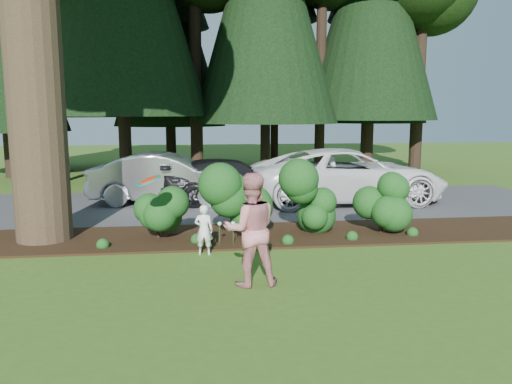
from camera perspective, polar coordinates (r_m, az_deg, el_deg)
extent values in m
plane|color=#395B1A|center=(8.96, 0.56, -10.13)|extent=(80.00, 80.00, 0.00)
cube|color=black|center=(12.05, -1.51, -4.99)|extent=(16.00, 2.50, 0.05)
cube|color=#38383A|center=(16.19, -2.97, -1.43)|extent=(22.00, 6.00, 0.03)
sphere|color=#164A18|center=(11.84, -11.18, -2.26)|extent=(1.08, 1.08, 1.08)
cylinder|color=black|center=(11.95, -11.10, -4.66)|extent=(0.08, 0.08, 0.30)
sphere|color=#164A18|center=(11.60, -2.39, -0.95)|extent=(1.35, 1.35, 1.35)
cylinder|color=black|center=(11.76, -2.36, -4.72)|extent=(0.08, 0.08, 0.30)
sphere|color=#164A18|center=(12.19, 5.96, -1.04)|extent=(1.26, 1.26, 1.26)
cylinder|color=black|center=(12.32, 5.91, -4.13)|extent=(0.08, 0.08, 0.30)
sphere|color=#164A18|center=(12.55, 14.20, -1.49)|extent=(1.17, 1.17, 1.17)
cylinder|color=black|center=(12.66, 14.10, -4.00)|extent=(0.08, 0.08, 0.30)
cylinder|color=#164A18|center=(11.13, -4.17, -5.00)|extent=(0.01, 0.01, 0.50)
sphere|color=white|center=(11.07, -4.18, -3.64)|extent=(0.09, 0.09, 0.09)
cylinder|color=#164A18|center=(11.15, -2.62, -4.96)|extent=(0.01, 0.01, 0.50)
sphere|color=white|center=(11.09, -2.63, -3.60)|extent=(0.09, 0.09, 0.09)
cylinder|color=#164A18|center=(11.17, -1.08, -4.92)|extent=(0.01, 0.01, 0.50)
sphere|color=white|center=(11.11, -1.09, -3.57)|extent=(0.09, 0.09, 0.09)
cylinder|color=black|center=(23.69, -21.94, 12.24)|extent=(0.50, 0.50, 9.10)
cylinder|color=black|center=(23.68, -14.47, 14.30)|extent=(0.50, 0.50, 10.50)
cylinder|color=black|center=(21.94, -6.90, 12.67)|extent=(0.50, 0.50, 8.75)
cylinder|color=black|center=(23.26, 0.72, 15.54)|extent=(0.50, 0.50, 11.20)
cylinder|color=black|center=(24.73, 7.48, 13.04)|extent=(0.50, 0.50, 9.45)
cylinder|color=black|center=(24.13, 14.39, 14.62)|extent=(0.50, 0.50, 10.85)
cylinder|color=black|center=(26.88, 17.85, 12.73)|extent=(0.50, 0.50, 9.80)
cylinder|color=black|center=(27.88, -21.98, 13.81)|extent=(0.50, 0.50, 11.20)
cylinder|color=black|center=(26.53, -10.32, 13.83)|extent=(0.50, 0.50, 10.50)
cone|color=black|center=(26.96, -10.51, 20.19)|extent=(6.60, 6.60, 11.25)
cylinder|color=black|center=(27.94, 2.58, 15.15)|extent=(0.50, 0.50, 11.90)
cylinder|color=black|center=(28.64, 12.92, 13.02)|extent=(0.50, 0.50, 10.15)
cone|color=black|center=(29.00, 13.13, 18.74)|extent=(6.38, 6.38, 10.88)
imported|color=#B9B9BE|center=(16.42, -10.00, 1.53)|extent=(5.14, 2.36, 1.63)
imported|color=white|center=(16.67, 10.46, 1.87)|extent=(6.43, 3.06, 1.77)
imported|color=black|center=(16.60, -2.85, 1.35)|extent=(5.14, 2.79, 1.41)
imported|color=white|center=(10.47, -5.98, -4.32)|extent=(0.42, 0.31, 1.07)
imported|color=red|center=(8.50, -0.63, -4.32)|extent=(0.99, 0.79, 1.95)
cylinder|color=#167E72|center=(10.22, -12.23, 1.28)|extent=(0.52, 0.53, 0.24)
cylinder|color=red|center=(10.21, -12.23, 1.36)|extent=(0.37, 0.37, 0.17)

